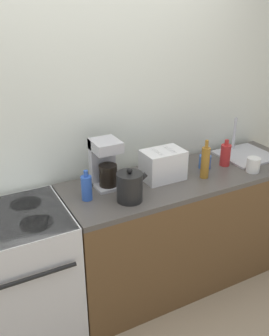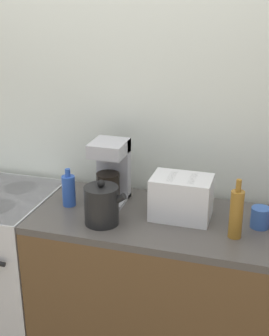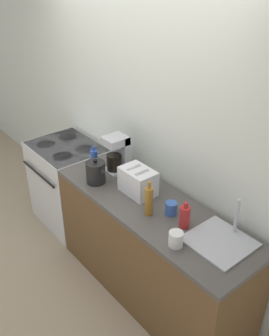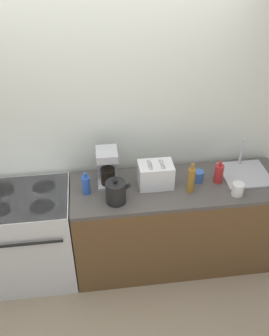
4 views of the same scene
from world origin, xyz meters
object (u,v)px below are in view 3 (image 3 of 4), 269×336
Objects in this scene: cup_white at (176,239)px; cup_blue at (171,208)px; stove at (69,184)px; bottle_blue at (94,158)px; bottle_red at (185,217)px; bottle_amber at (149,201)px; toaster at (138,181)px; kettle at (96,172)px; coffee_maker at (118,153)px.

cup_white is 0.35m from cup_blue.
stove is at bearing -178.56° from cup_blue.
cup_blue is (0.96, 0.04, -0.03)m from bottle_blue.
bottle_red reaches higher than stove.
bottle_amber is at bearing -128.77° from cup_blue.
toaster is 0.58m from bottle_blue.
bottle_blue is 1.86× the size of cup_white.
bottle_red is 0.22m from cup_white.
cup_white is at bearing -5.90° from stove.
bottle_blue is at bearing 149.48° from kettle.
toaster reaches higher than stove.
bottle_blue reaches higher than cup_white.
stove is at bearing 174.10° from cup_white.
coffee_maker is (0.71, 0.13, 0.62)m from stove.
stove is 2.77× the size of coffee_maker.
bottle_red is at bearing 20.01° from bottle_amber.
bottle_blue is at bearing -177.63° from cup_blue.
toaster is 1.43× the size of bottle_blue.
coffee_maker is 1.18× the size of bottle_amber.
cup_white is (0.37, -0.09, -0.06)m from bottle_amber.
bottle_red is (0.54, -0.02, -0.02)m from toaster.
toaster reaches higher than cup_blue.
kettle is at bearing 177.63° from cup_white.
bottle_amber is at bearing -159.99° from bottle_red.
bottle_red is (0.89, 0.15, -0.01)m from kettle.
coffee_maker is 1.60× the size of bottle_red.
bottle_red is 1.12m from bottle_blue.
kettle is at bearing -166.22° from cup_blue.
cup_blue reaches higher than stove.
bottle_blue is at bearing -176.77° from toaster.
kettle is at bearing -170.64° from bottle_red.
toaster is at bearing 3.23° from bottle_blue.
bottle_amber is at bearing -18.03° from coffee_maker.
cup_white is (1.75, -0.18, 0.50)m from stove.
stove is at bearing 176.21° from bottle_amber.
bottle_blue is (-0.19, -0.13, -0.09)m from coffee_maker.
bottle_red reaches higher than cup_blue.
kettle is 0.75m from cup_blue.
bottle_blue is (-1.12, -0.01, -0.00)m from bottle_red.
kettle is 0.68× the size of coffee_maker.
toaster reaches higher than bottle_red.
bottle_red reaches higher than bottle_blue.
bottle_amber is 2.60× the size of cup_white.
coffee_maker reaches higher than stove.
coffee_maker is 0.79m from cup_blue.
cup_blue is (0.10, 0.13, -0.07)m from bottle_amber.
bottle_red is 0.73× the size of bottle_amber.
cup_white is (0.65, -0.21, -0.05)m from toaster.
bottle_blue is at bearing -0.24° from stove.
kettle reaches higher than bottle_red.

